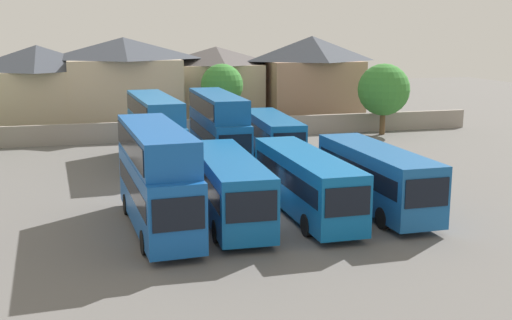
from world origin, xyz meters
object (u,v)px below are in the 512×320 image
bus_2 (228,185)px  bus_4 (376,175)px  house_terrace_left (39,89)px  house_terrace_right (217,85)px  bus_7 (272,134)px  tree_right_of_lot (384,90)px  tree_behind_wall (222,85)px  bus_1 (156,173)px  house_terrace_far_right (311,79)px  bus_6 (218,123)px  bus_5 (155,126)px  bus_3 (305,180)px  house_terrace_centre (125,83)px

bus_2 → bus_4: (8.23, -0.11, 0.03)m
house_terrace_left → house_terrace_right: 17.58m
bus_7 → tree_right_of_lot: tree_right_of_lot is taller
tree_behind_wall → tree_right_of_lot: size_ratio=0.99×
bus_7 → bus_2: bearing=-20.8°
bus_1 → tree_right_of_lot: tree_right_of_lot is taller
bus_4 → bus_7: 15.35m
house_terrace_far_right → bus_6: bearing=-129.1°
bus_6 → bus_7: (4.17, -0.36, -0.96)m
house_terrace_far_right → tree_behind_wall: 11.54m
bus_5 → tree_behind_wall: bearing=145.0°
house_terrace_far_right → bus_1: bearing=-121.4°
bus_3 → tree_right_of_lot: size_ratio=1.68×
bus_2 → bus_6: (2.73, 15.55, 0.91)m
house_terrace_right → house_terrace_far_right: 10.05m
tree_right_of_lot → house_terrace_centre: bearing=158.3°
bus_7 → house_terrace_right: (-0.39, 18.88, 2.23)m
bus_2 → bus_3: (4.19, 0.01, -0.03)m
bus_3 → house_terrace_left: house_terrace_left is taller
bus_5 → house_terrace_right: size_ratio=1.28×
bus_1 → tree_behind_wall: (9.45, 28.40, 1.71)m
bus_3 → house_terrace_centre: house_terrace_centre is taller
bus_1 → house_terrace_right: bearing=160.7°
bus_1 → bus_2: bus_1 is taller
tree_right_of_lot → house_terrace_left: bearing=163.7°
bus_2 → house_terrace_left: (-11.00, 32.55, 2.34)m
bus_4 → house_terrace_left: (-19.24, 32.66, 2.31)m
bus_3 → bus_4: bearing=88.3°
bus_7 → bus_3: bearing=-6.5°
bus_5 → bus_1: bearing=-9.0°
bus_3 → house_terrace_right: house_terrace_right is taller
bus_7 → tree_right_of_lot: 15.89m
bus_5 → bus_4: bearing=30.3°
bus_2 → house_terrace_right: 34.75m
house_terrace_far_right → bus_7: bearing=-119.0°
bus_6 → bus_1: bearing=-21.3°
bus_7 → house_terrace_left: size_ratio=1.09×
bus_1 → bus_3: 7.97m
bus_7 → tree_right_of_lot: size_ratio=1.64×
house_terrace_centre → house_terrace_far_right: house_terrace_far_right is taller
bus_6 → house_terrace_right: (3.78, 18.52, 1.28)m
bus_2 → house_terrace_centre: bearing=-172.8°
house_terrace_far_right → house_terrace_centre: bearing=179.1°
bus_3 → bus_5: bus_5 is taller
bus_1 → house_terrace_centre: house_terrace_centre is taller
bus_4 → bus_6: bearing=-161.2°
bus_3 → house_terrace_centre: bearing=-167.6°
house_terrace_centre → house_terrace_far_right: size_ratio=1.09×
house_terrace_left → house_terrace_right: (17.51, 1.51, -0.16)m
house_terrace_right → tree_right_of_lot: size_ratio=1.39×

